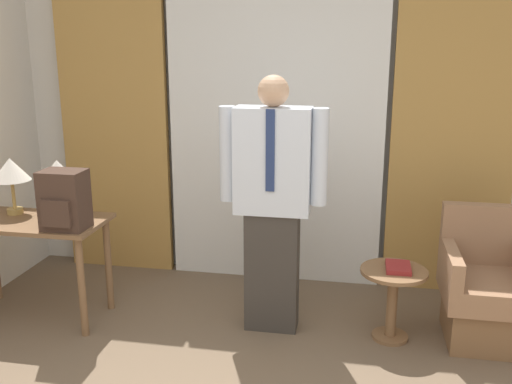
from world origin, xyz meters
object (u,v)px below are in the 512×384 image
at_px(desk, 31,236).
at_px(person, 273,198).
at_px(armchair, 485,292).
at_px(side_table, 393,292).
at_px(table_lamp_right, 58,173).
at_px(backpack, 64,200).
at_px(book, 398,267).
at_px(table_lamp_left, 11,171).

bearing_deg(desk, person, 4.89).
height_order(armchair, side_table, armchair).
bearing_deg(person, table_lamp_right, -178.76).
relative_size(table_lamp_right, backpack, 1.04).
height_order(desk, book, desk).
xyz_separation_m(table_lamp_left, person, (1.87, 0.03, -0.11)).
bearing_deg(book, armchair, 10.90).
bearing_deg(desk, table_lamp_left, 148.09).
bearing_deg(side_table, person, 178.84).
distance_m(table_lamp_right, armchair, 3.00).
bearing_deg(person, backpack, -168.14).
bearing_deg(table_lamp_right, table_lamp_left, 180.00).
bearing_deg(person, book, -0.53).
height_order(table_lamp_left, table_lamp_right, same).
distance_m(table_lamp_left, side_table, 2.77).
bearing_deg(side_table, armchair, 11.25).
relative_size(table_lamp_right, book, 1.89).
bearing_deg(armchair, side_table, -168.75).
height_order(person, side_table, person).
bearing_deg(desk, book, 3.11).
distance_m(armchair, book, 0.61).
height_order(desk, table_lamp_right, table_lamp_right).
height_order(backpack, side_table, backpack).
height_order(table_lamp_right, person, person).
bearing_deg(desk, table_lamp_right, 31.91).
bearing_deg(side_table, table_lamp_right, -179.59).
bearing_deg(person, armchair, 4.17).
xyz_separation_m(desk, person, (1.69, 0.14, 0.33)).
bearing_deg(side_table, backpack, -172.97).
bearing_deg(table_lamp_left, armchair, 2.37).
xyz_separation_m(person, armchair, (1.40, 0.10, -0.60)).
distance_m(table_lamp_left, person, 1.87).
relative_size(backpack, side_table, 0.80).
xyz_separation_m(table_lamp_left, book, (2.70, 0.03, -0.54)).
relative_size(person, side_table, 3.51).
relative_size(desk, table_lamp_right, 2.58).
xyz_separation_m(table_lamp_right, armchair, (2.91, 0.14, -0.71)).
bearing_deg(book, table_lamp_left, -179.47).
bearing_deg(person, desk, -175.11).
distance_m(table_lamp_left, table_lamp_right, 0.36).
bearing_deg(person, side_table, -1.16).
bearing_deg(armchair, table_lamp_left, -177.63).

